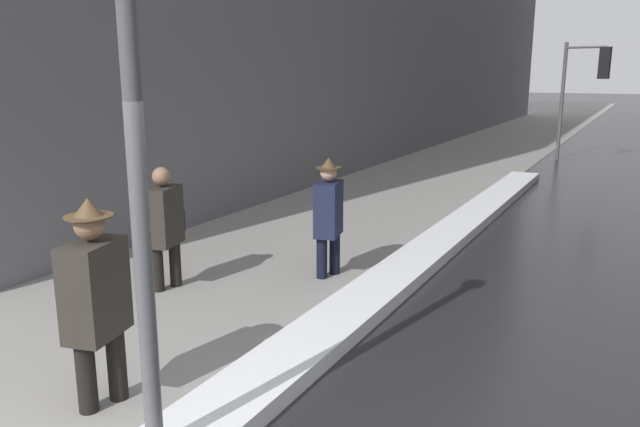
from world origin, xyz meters
The scene contains 7 objects.
sidewalk_slab centered at (-2.00, 15.00, 0.01)m, with size 4.00×80.00×0.01m.
snow_bank_curb centered at (0.20, 6.34, 0.08)m, with size 0.66×15.26×0.16m.
lamp_post centered at (0.16, 0.56, 2.57)m, with size 0.28×0.28×4.21m.
traffic_light_near centered at (1.11, 17.94, 2.52)m, with size 1.31×0.33×3.49m.
pedestrian_in_fedora centered at (-0.80, 1.00, 0.95)m, with size 0.43×0.59×1.74m.
pedestrian_with_shoulder_bag centered at (-2.25, 3.41, 0.85)m, with size 0.40×0.74×1.55m.
pedestrian_nearside centered at (-0.69, 4.78, 0.87)m, with size 0.39×0.54×1.59m.
Camera 1 is at (2.93, -2.25, 2.68)m, focal length 35.00 mm.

